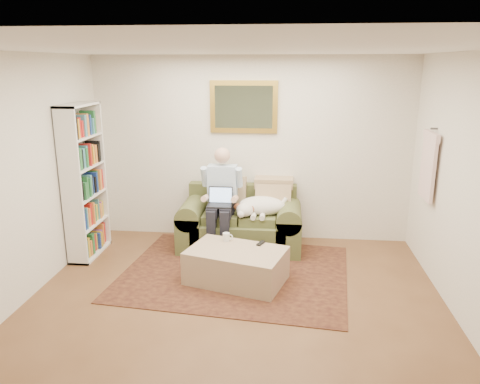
% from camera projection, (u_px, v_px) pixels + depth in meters
% --- Properties ---
extents(room_shell, '(4.51, 5.00, 2.61)m').
position_uv_depth(room_shell, '(233.00, 188.00, 4.58)').
color(room_shell, brown).
rests_on(room_shell, ground).
extents(rug, '(2.89, 2.41, 0.01)m').
position_uv_depth(rug, '(235.00, 272.00, 5.75)').
color(rug, black).
rests_on(rug, room_shell).
extents(sofa, '(1.66, 0.85, 1.00)m').
position_uv_depth(sofa, '(240.00, 227.00, 6.48)').
color(sofa, '#51542C').
rests_on(sofa, room_shell).
extents(seated_man, '(0.55, 0.78, 1.40)m').
position_uv_depth(seated_man, '(221.00, 201.00, 6.25)').
color(seated_man, '#8CB2D8').
rests_on(seated_man, sofa).
extents(laptop, '(0.32, 0.26, 0.23)m').
position_uv_depth(laptop, '(220.00, 200.00, 6.18)').
color(laptop, black).
rests_on(laptop, seated_man).
extents(sleeping_dog, '(0.68, 0.43, 0.25)m').
position_uv_depth(sleeping_dog, '(262.00, 206.00, 6.28)').
color(sleeping_dog, white).
rests_on(sleeping_dog, sofa).
extents(ottoman, '(1.24, 0.97, 0.40)m').
position_uv_depth(ottoman, '(236.00, 266.00, 5.46)').
color(ottoman, tan).
rests_on(ottoman, room_shell).
extents(coffee_mug, '(0.08, 0.08, 0.10)m').
position_uv_depth(coffee_mug, '(226.00, 237.00, 5.67)').
color(coffee_mug, white).
rests_on(coffee_mug, ottoman).
extents(tv_remote, '(0.10, 0.16, 0.02)m').
position_uv_depth(tv_remote, '(261.00, 243.00, 5.58)').
color(tv_remote, black).
rests_on(tv_remote, ottoman).
extents(bookshelf, '(0.28, 0.80, 2.00)m').
position_uv_depth(bookshelf, '(84.00, 182.00, 6.06)').
color(bookshelf, white).
rests_on(bookshelf, room_shell).
extents(wall_mirror, '(0.94, 0.04, 0.72)m').
position_uv_depth(wall_mirror, '(244.00, 107.00, 6.46)').
color(wall_mirror, gold).
rests_on(wall_mirror, room_shell).
extents(hanging_shirt, '(0.06, 0.52, 0.90)m').
position_uv_depth(hanging_shirt, '(429.00, 162.00, 5.54)').
color(hanging_shirt, '#F3CEC8').
rests_on(hanging_shirt, room_shell).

